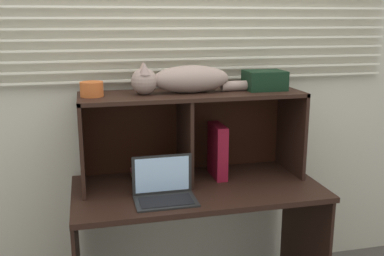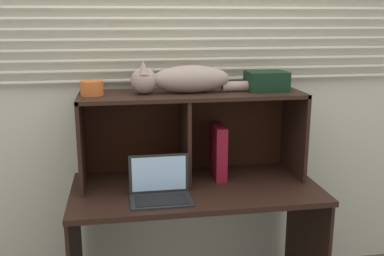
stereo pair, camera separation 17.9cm
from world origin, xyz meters
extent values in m
cube|color=beige|center=(0.00, 0.55, 1.25)|extent=(4.40, 0.04, 2.50)
cube|color=beige|center=(0.00, 0.50, 1.32)|extent=(2.66, 0.02, 0.01)
cube|color=beige|center=(0.00, 0.50, 1.38)|extent=(2.66, 0.02, 0.01)
cube|color=beige|center=(0.00, 0.50, 1.44)|extent=(2.66, 0.02, 0.01)
cube|color=beige|center=(0.00, 0.50, 1.50)|extent=(2.66, 0.02, 0.01)
cube|color=beige|center=(0.00, 0.50, 1.56)|extent=(2.66, 0.02, 0.01)
cube|color=beige|center=(0.00, 0.50, 1.62)|extent=(2.66, 0.02, 0.01)
cube|color=beige|center=(0.00, 0.50, 1.68)|extent=(2.66, 0.02, 0.01)
cube|color=beige|center=(0.00, 0.50, 1.74)|extent=(2.66, 0.02, 0.01)
cube|color=black|center=(0.00, 0.17, 0.74)|extent=(1.39, 0.68, 0.03)
cube|color=black|center=(0.68, 0.17, 0.36)|extent=(0.02, 0.61, 0.73)
cube|color=black|center=(0.00, 0.30, 1.26)|extent=(1.26, 0.39, 0.02)
cube|color=black|center=(-0.62, 0.30, 1.01)|extent=(0.02, 0.39, 0.51)
cube|color=black|center=(0.62, 0.30, 1.01)|extent=(0.02, 0.39, 0.51)
cube|color=black|center=(-0.04, 0.30, 1.00)|extent=(0.02, 0.37, 0.49)
cube|color=black|center=(0.00, 0.50, 1.01)|extent=(1.26, 0.01, 0.51)
ellipsoid|color=gray|center=(-0.01, 0.30, 1.35)|extent=(0.44, 0.17, 0.15)
sphere|color=gray|center=(-0.27, 0.30, 1.34)|extent=(0.15, 0.15, 0.15)
cone|color=gray|center=(-0.27, 0.27, 1.41)|extent=(0.07, 0.07, 0.07)
cone|color=gray|center=(-0.27, 0.34, 1.41)|extent=(0.07, 0.07, 0.07)
cylinder|color=gray|center=(0.30, 0.30, 1.30)|extent=(0.26, 0.06, 0.06)
cube|color=black|center=(-0.21, -0.01, 0.76)|extent=(0.32, 0.21, 0.01)
cube|color=black|center=(-0.21, 0.09, 0.87)|extent=(0.32, 0.01, 0.21)
cube|color=#ADD1F9|center=(-0.21, 0.09, 0.87)|extent=(0.29, 0.00, 0.19)
cube|color=black|center=(-0.21, -0.02, 0.77)|extent=(0.27, 0.14, 0.00)
cube|color=maroon|center=(0.16, 0.30, 0.91)|extent=(0.06, 0.22, 0.32)
cube|color=#486541|center=(-0.25, 0.31, 0.76)|extent=(0.18, 0.26, 0.01)
cube|color=tan|center=(-0.26, 0.30, 0.78)|extent=(0.18, 0.26, 0.02)
cube|color=brown|center=(-0.26, 0.30, 0.80)|extent=(0.18, 0.26, 0.02)
cylinder|color=#B85525|center=(-0.55, 0.30, 1.31)|extent=(0.12, 0.12, 0.08)
cube|color=black|center=(0.44, 0.30, 1.32)|extent=(0.23, 0.18, 0.11)
camera|label=1|loc=(-0.58, -2.13, 1.68)|focal=41.98mm
camera|label=2|loc=(-0.41, -2.17, 1.68)|focal=41.98mm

